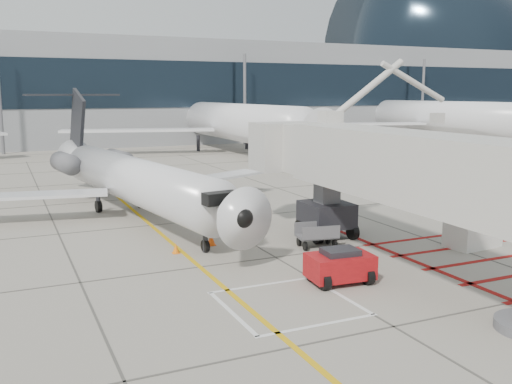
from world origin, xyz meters
name	(u,v)px	position (x,y,z in m)	size (l,w,h in m)	color
ground_plane	(324,286)	(0.00, 0.00, 0.00)	(260.00, 260.00, 0.00)	gray
regional_jet	(148,159)	(-3.37, 12.19, 3.51)	(21.27, 26.81, 7.03)	silver
jet_bridge	(404,179)	(3.64, 0.33, 3.63)	(8.59, 18.13, 7.25)	beige
pushback_tug	(340,265)	(0.71, 0.10, 0.68)	(2.33, 1.46, 1.36)	#A81014
baggage_cart	(317,235)	(2.42, 4.68, 0.56)	(1.78, 1.12, 1.12)	#56555A
ground_power_unit	(473,226)	(8.91, 1.88, 0.95)	(2.40, 1.40, 1.90)	silver
cone_nose	(176,248)	(-3.67, 6.33, 0.22)	(0.32, 0.32, 0.44)	orange
cone_side	(211,239)	(-1.82, 6.97, 0.27)	(0.39, 0.39, 0.54)	#E94D0C
terminal_building	(143,92)	(10.00, 70.00, 7.00)	(180.00, 28.00, 14.00)	gray
terminal_glass_band	(168,84)	(10.00, 55.95, 8.00)	(180.00, 0.10, 6.00)	black
terminal_dome	(451,55)	(70.00, 70.00, 14.00)	(40.00, 28.00, 28.00)	black
bg_aircraft_c	(229,98)	(14.56, 46.00, 6.34)	(38.04, 42.26, 12.68)	silver
bg_aircraft_d	(432,96)	(44.81, 46.00, 6.45)	(38.71, 43.01, 12.90)	silver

